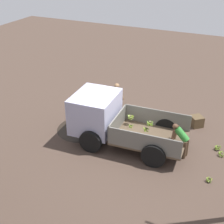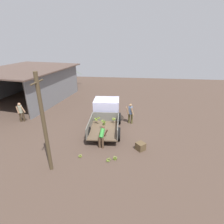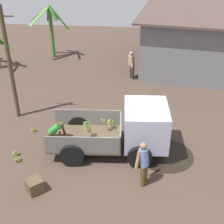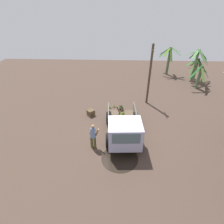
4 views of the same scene
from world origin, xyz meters
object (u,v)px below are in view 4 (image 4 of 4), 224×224
at_px(person_foreground_visitor, 93,135).
at_px(banana_bunch_on_ground_0, 110,107).
at_px(utility_pole, 150,75).
at_px(wooden_crate_0, 91,113).
at_px(person_worker_loading, 121,109).
at_px(banana_bunch_on_ground_1, 134,108).
at_px(cargo_truck, 124,131).
at_px(banana_bunch_on_ground_2, 114,106).

relative_size(person_foreground_visitor, banana_bunch_on_ground_0, 6.49).
height_order(utility_pole, wooden_crate_0, utility_pole).
height_order(person_worker_loading, banana_bunch_on_ground_1, person_worker_loading).
bearing_deg(banana_bunch_on_ground_0, cargo_truck, 14.49).
relative_size(person_worker_loading, wooden_crate_0, 2.61).
bearing_deg(utility_pole, banana_bunch_on_ground_1, -47.89).
height_order(banana_bunch_on_ground_2, wooden_crate_0, wooden_crate_0).
relative_size(utility_pole, banana_bunch_on_ground_0, 19.61).
height_order(cargo_truck, person_worker_loading, cargo_truck).
distance_m(utility_pole, banana_bunch_on_ground_2, 3.87).
height_order(cargo_truck, banana_bunch_on_ground_1, cargo_truck).
bearing_deg(person_worker_loading, cargo_truck, 11.16).
bearing_deg(cargo_truck, banana_bunch_on_ground_2, -173.66).
distance_m(banana_bunch_on_ground_2, wooden_crate_0, 2.22).
bearing_deg(person_foreground_visitor, wooden_crate_0, 34.49).
height_order(person_foreground_visitor, banana_bunch_on_ground_0, person_foreground_visitor).
bearing_deg(cargo_truck, utility_pole, 155.43).
xyz_separation_m(person_worker_loading, wooden_crate_0, (-0.13, -2.37, -0.50)).
bearing_deg(person_worker_loading, person_foreground_visitor, -18.44).
height_order(banana_bunch_on_ground_0, banana_bunch_on_ground_2, banana_bunch_on_ground_0).
bearing_deg(person_worker_loading, banana_bunch_on_ground_1, 147.88).
distance_m(banana_bunch_on_ground_1, wooden_crate_0, 3.61).
bearing_deg(person_worker_loading, banana_bunch_on_ground_0, -135.22).
xyz_separation_m(utility_pole, person_worker_loading, (2.35, -2.27, -1.82)).
relative_size(cargo_truck, banana_bunch_on_ground_1, 20.29).
xyz_separation_m(banana_bunch_on_ground_0, banana_bunch_on_ground_1, (-0.01, 2.00, -0.01)).
distance_m(person_foreground_visitor, banana_bunch_on_ground_1, 5.45).
bearing_deg(person_worker_loading, banana_bunch_on_ground_2, -149.92).
height_order(person_worker_loading, banana_bunch_on_ground_0, person_worker_loading).
height_order(banana_bunch_on_ground_0, banana_bunch_on_ground_1, banana_bunch_on_ground_0).
relative_size(banana_bunch_on_ground_1, banana_bunch_on_ground_2, 0.84).
bearing_deg(cargo_truck, wooden_crate_0, -144.47).
bearing_deg(cargo_truck, banana_bunch_on_ground_0, -168.77).
xyz_separation_m(cargo_truck, utility_pole, (-5.38, 2.10, 1.54)).
height_order(utility_pole, person_foreground_visitor, utility_pole).
distance_m(person_worker_loading, banana_bunch_on_ground_0, 1.68).
relative_size(cargo_truck, banana_bunch_on_ground_2, 16.98).
distance_m(cargo_truck, person_worker_loading, 3.05).
height_order(cargo_truck, person_foreground_visitor, cargo_truck).
distance_m(person_foreground_visitor, person_worker_loading, 3.78).
bearing_deg(utility_pole, person_foreground_visitor, -34.54).
distance_m(cargo_truck, banana_bunch_on_ground_2, 4.62).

